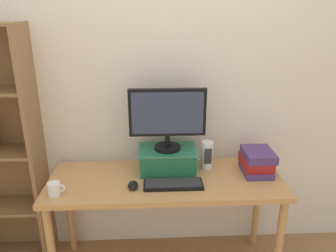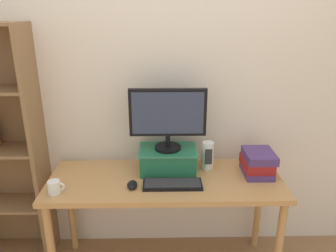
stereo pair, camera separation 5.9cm
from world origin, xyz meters
The scene contains 9 objects.
back_wall centered at (0.00, 0.37, 1.30)m, with size 7.00×0.08×2.60m.
desk centered at (0.00, 0.00, 0.66)m, with size 1.55×0.57×0.74m.
riser_box centered at (0.02, 0.12, 0.83)m, with size 0.40×0.27×0.16m.
computer_monitor centered at (0.02, 0.12, 1.14)m, with size 0.51×0.18×0.42m.
keyboard centered at (0.04, -0.10, 0.76)m, with size 0.38×0.14×0.02m.
computer_mouse centered at (-0.21, -0.11, 0.76)m, with size 0.06×0.10×0.04m.
book_stack centered at (0.63, 0.06, 0.82)m, with size 0.20×0.26×0.16m.
coffee_mug centered at (-0.68, -0.17, 0.79)m, with size 0.10×0.08×0.08m.
desk_speaker centered at (0.30, 0.14, 0.84)m, with size 0.08×0.09×0.20m.
Camera 1 is at (-0.08, -1.93, 1.81)m, focal length 35.00 mm.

